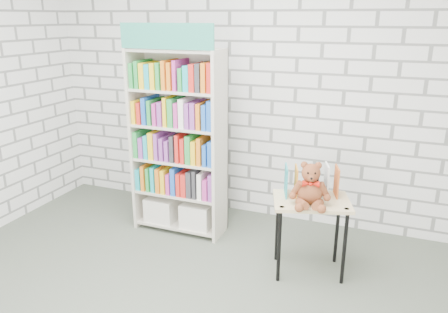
% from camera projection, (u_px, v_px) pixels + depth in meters
% --- Properties ---
extents(room_shell, '(4.52, 4.02, 2.81)m').
position_uv_depth(room_shell, '(146.00, 67.00, 2.56)').
color(room_shell, silver).
rests_on(room_shell, ground).
extents(bookshelf, '(0.90, 0.35, 2.02)m').
position_uv_depth(bookshelf, '(179.00, 142.00, 4.20)').
color(bookshelf, beige).
rests_on(bookshelf, ground).
extents(display_table, '(0.71, 0.58, 0.66)m').
position_uv_depth(display_table, '(311.00, 210.00, 3.55)').
color(display_table, tan).
rests_on(display_table, ground).
extents(table_books, '(0.46, 0.31, 0.25)m').
position_uv_depth(table_books, '(311.00, 181.00, 3.58)').
color(table_books, teal).
rests_on(table_books, display_table).
extents(teddy_bear, '(0.32, 0.31, 0.35)m').
position_uv_depth(teddy_bear, '(310.00, 188.00, 3.39)').
color(teddy_bear, brown).
rests_on(teddy_bear, display_table).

